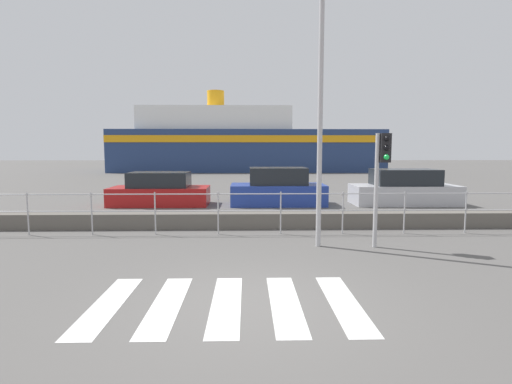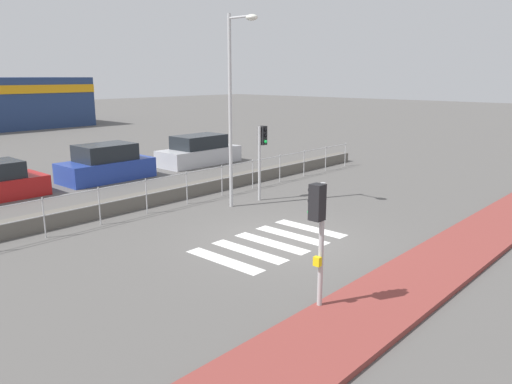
{
  "view_description": "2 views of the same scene",
  "coord_description": "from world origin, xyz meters",
  "px_view_note": "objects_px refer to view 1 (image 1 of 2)",
  "views": [
    {
      "loc": [
        -0.07,
        -5.87,
        2.34
      ],
      "look_at": [
        0.11,
        2.0,
        1.5
      ],
      "focal_mm": 28.0,
      "sensor_mm": 36.0,
      "label": 1
    },
    {
      "loc": [
        -10.28,
        -8.43,
        4.48
      ],
      "look_at": [
        0.09,
        1.0,
        1.2
      ],
      "focal_mm": 35.0,
      "sensor_mm": 36.0,
      "label": 2
    }
  ],
  "objects_px": {
    "parked_car_silver": "(404,189)",
    "parked_car_red": "(160,191)",
    "streetlamp": "(323,77)",
    "ferry_boat": "(241,145)",
    "parked_car_blue": "(278,189)",
    "traffic_light_far": "(382,164)"
  },
  "relations": [
    {
      "from": "streetlamp",
      "to": "ferry_boat",
      "type": "relative_size",
      "value": 0.23
    },
    {
      "from": "streetlamp",
      "to": "parked_car_red",
      "type": "height_order",
      "value": "streetlamp"
    },
    {
      "from": "streetlamp",
      "to": "parked_car_silver",
      "type": "bearing_deg",
      "value": 56.53
    },
    {
      "from": "parked_car_red",
      "to": "parked_car_silver",
      "type": "xyz_separation_m",
      "value": [
        10.4,
        -0.0,
        0.05
      ]
    },
    {
      "from": "parked_car_silver",
      "to": "parked_car_blue",
      "type": "bearing_deg",
      "value": 180.0
    },
    {
      "from": "parked_car_red",
      "to": "parked_car_silver",
      "type": "relative_size",
      "value": 0.92
    },
    {
      "from": "traffic_light_far",
      "to": "parked_car_silver",
      "type": "relative_size",
      "value": 0.62
    },
    {
      "from": "streetlamp",
      "to": "ferry_boat",
      "type": "xyz_separation_m",
      "value": [
        -2.34,
        33.98,
        -1.12
      ]
    },
    {
      "from": "streetlamp",
      "to": "parked_car_blue",
      "type": "xyz_separation_m",
      "value": [
        -0.42,
        7.56,
        -3.3
      ]
    },
    {
      "from": "parked_car_silver",
      "to": "ferry_boat",
      "type": "bearing_deg",
      "value": 105.53
    },
    {
      "from": "streetlamp",
      "to": "parked_car_blue",
      "type": "distance_m",
      "value": 8.26
    },
    {
      "from": "parked_car_silver",
      "to": "parked_car_red",
      "type": "bearing_deg",
      "value": 180.0
    },
    {
      "from": "traffic_light_far",
      "to": "parked_car_blue",
      "type": "xyz_separation_m",
      "value": [
        -1.86,
        7.47,
        -1.33
      ]
    },
    {
      "from": "traffic_light_far",
      "to": "ferry_boat",
      "type": "relative_size",
      "value": 0.1
    },
    {
      "from": "ferry_boat",
      "to": "parked_car_blue",
      "type": "height_order",
      "value": "ferry_boat"
    },
    {
      "from": "parked_car_blue",
      "to": "parked_car_silver",
      "type": "distance_m",
      "value": 5.42
    },
    {
      "from": "traffic_light_far",
      "to": "ferry_boat",
      "type": "distance_m",
      "value": 34.11
    },
    {
      "from": "streetlamp",
      "to": "traffic_light_far",
      "type": "bearing_deg",
      "value": 3.64
    },
    {
      "from": "traffic_light_far",
      "to": "parked_car_red",
      "type": "xyz_separation_m",
      "value": [
        -6.84,
        7.47,
        -1.4
      ]
    },
    {
      "from": "traffic_light_far",
      "to": "parked_car_blue",
      "type": "bearing_deg",
      "value": 104.01
    },
    {
      "from": "parked_car_red",
      "to": "parked_car_blue",
      "type": "height_order",
      "value": "parked_car_blue"
    },
    {
      "from": "ferry_boat",
      "to": "parked_car_red",
      "type": "xyz_separation_m",
      "value": [
        -3.06,
        -26.41,
        -2.26
      ]
    }
  ]
}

